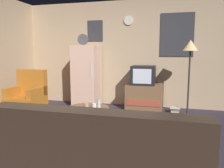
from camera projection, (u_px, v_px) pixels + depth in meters
ground_plane at (87, 139)px, 3.48m from camera, size 12.00×12.00×0.00m
wall_with_art at (122, 54)px, 5.63m from camera, size 5.20×0.12×2.59m
fridge at (87, 76)px, 5.53m from camera, size 0.60×0.62×1.77m
tv_stand at (144, 97)px, 5.27m from camera, size 0.84×0.53×0.59m
crt_tv at (143, 75)px, 5.20m from camera, size 0.54×0.51×0.44m
standing_lamp at (190, 51)px, 4.56m from camera, size 0.32×0.32×1.59m
coffee_table at (88, 120)px, 3.78m from camera, size 0.72×0.72×0.42m
wine_glass at (99, 104)px, 3.65m from camera, size 0.05×0.05×0.15m
mug_ceramic_white at (94, 106)px, 3.67m from camera, size 0.08×0.08×0.09m
mug_ceramic_tan at (86, 106)px, 3.69m from camera, size 0.08×0.08×0.09m
remote_control at (85, 110)px, 3.57m from camera, size 0.15×0.11×0.02m
armchair at (27, 99)px, 4.84m from camera, size 0.68×0.68×0.96m
book_stack at (175, 110)px, 4.98m from camera, size 0.21×0.17×0.13m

